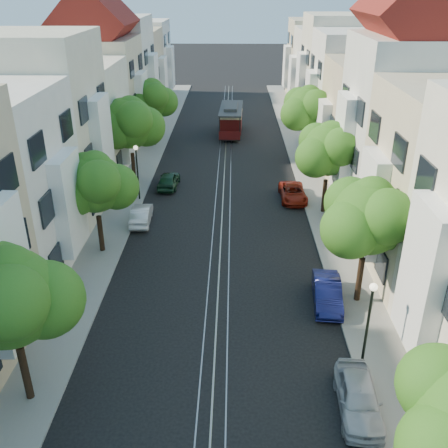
{
  "coord_description": "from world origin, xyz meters",
  "views": [
    {
      "loc": [
        0.74,
        -12.6,
        14.91
      ],
      "look_at": [
        0.25,
        13.49,
        2.2
      ],
      "focal_mm": 40.0,
      "sensor_mm": 36.0,
      "label": 1
    }
  ],
  "objects_px": {
    "tree_w_a": "(10,300)",
    "lamp_west": "(137,165)",
    "tree_w_d": "(152,100)",
    "cable_car": "(231,118)",
    "tree_w_c": "(131,124)",
    "tree_e_c": "(329,151)",
    "parked_car_e_near": "(359,397)",
    "tree_e_b": "(369,219)",
    "tree_w_b": "(96,185)",
    "lamp_east": "(369,314)",
    "parked_car_e_mid": "(327,293)",
    "parked_car_e_far": "(293,193)",
    "tree_e_d": "(308,109)",
    "parked_car_w_far": "(169,180)",
    "parked_car_w_mid": "(141,215)"
  },
  "relations": [
    {
      "from": "tree_w_a",
      "to": "lamp_west",
      "type": "xyz_separation_m",
      "value": [
        0.84,
        20.02,
        -1.89
      ]
    },
    {
      "from": "tree_w_d",
      "to": "cable_car",
      "type": "height_order",
      "value": "tree_w_d"
    },
    {
      "from": "tree_w_c",
      "to": "tree_e_c",
      "type": "bearing_deg",
      "value": -19.15
    },
    {
      "from": "tree_e_c",
      "to": "parked_car_e_near",
      "type": "distance_m",
      "value": 18.81
    },
    {
      "from": "tree_e_b",
      "to": "tree_w_d",
      "type": "distance_m",
      "value": 30.6
    },
    {
      "from": "tree_w_b",
      "to": "lamp_east",
      "type": "relative_size",
      "value": 1.51
    },
    {
      "from": "tree_e_c",
      "to": "tree_w_b",
      "type": "distance_m",
      "value": 15.6
    },
    {
      "from": "tree_w_b",
      "to": "parked_car_e_mid",
      "type": "height_order",
      "value": "tree_w_b"
    },
    {
      "from": "parked_car_e_mid",
      "to": "tree_e_b",
      "type": "bearing_deg",
      "value": 11.3
    },
    {
      "from": "tree_w_c",
      "to": "cable_car",
      "type": "distance_m",
      "value": 17.61
    },
    {
      "from": "lamp_east",
      "to": "cable_car",
      "type": "xyz_separation_m",
      "value": [
        -5.8,
        36.48,
        -1.14
      ]
    },
    {
      "from": "lamp_west",
      "to": "parked_car_e_far",
      "type": "height_order",
      "value": "lamp_west"
    },
    {
      "from": "tree_w_d",
      "to": "lamp_east",
      "type": "distance_m",
      "value": 34.73
    },
    {
      "from": "tree_w_b",
      "to": "tree_w_c",
      "type": "height_order",
      "value": "tree_w_c"
    },
    {
      "from": "tree_e_d",
      "to": "parked_car_e_mid",
      "type": "height_order",
      "value": "tree_e_d"
    },
    {
      "from": "tree_w_d",
      "to": "tree_e_c",
      "type": "bearing_deg",
      "value": -48.01
    },
    {
      "from": "lamp_east",
      "to": "tree_e_b",
      "type": "bearing_deg",
      "value": 79.07
    },
    {
      "from": "tree_e_d",
      "to": "cable_car",
      "type": "distance_m",
      "value": 12.09
    },
    {
      "from": "tree_w_a",
      "to": "cable_car",
      "type": "xyz_separation_m",
      "value": [
        7.64,
        38.51,
        -3.03
      ]
    },
    {
      "from": "tree_w_b",
      "to": "tree_e_b",
      "type": "bearing_deg",
      "value": -19.15
    },
    {
      "from": "parked_car_e_near",
      "to": "parked_car_w_far",
      "type": "height_order",
      "value": "parked_car_e_near"
    },
    {
      "from": "tree_w_a",
      "to": "tree_w_c",
      "type": "height_order",
      "value": "tree_w_c"
    },
    {
      "from": "lamp_east",
      "to": "parked_car_e_near",
      "type": "distance_m",
      "value": 3.28
    },
    {
      "from": "lamp_east",
      "to": "tree_w_c",
      "type": "bearing_deg",
      "value": 122.65
    },
    {
      "from": "lamp_east",
      "to": "parked_car_e_mid",
      "type": "distance_m",
      "value": 5.32
    },
    {
      "from": "tree_w_d",
      "to": "parked_car_e_far",
      "type": "relative_size",
      "value": 1.6
    },
    {
      "from": "tree_w_a",
      "to": "parked_car_e_far",
      "type": "distance_m",
      "value": 24.2
    },
    {
      "from": "tree_e_c",
      "to": "parked_car_e_mid",
      "type": "height_order",
      "value": "tree_e_c"
    },
    {
      "from": "tree_e_d",
      "to": "tree_w_b",
      "type": "distance_m",
      "value": 22.28
    },
    {
      "from": "tree_w_c",
      "to": "tree_e_b",
      "type": "bearing_deg",
      "value": -48.01
    },
    {
      "from": "tree_e_b",
      "to": "parked_car_w_mid",
      "type": "relative_size",
      "value": 1.86
    },
    {
      "from": "tree_w_b",
      "to": "parked_car_w_mid",
      "type": "bearing_deg",
      "value": 68.33
    },
    {
      "from": "tree_e_b",
      "to": "parked_car_w_mid",
      "type": "xyz_separation_m",
      "value": [
        -12.75,
        9.15,
        -4.14
      ]
    },
    {
      "from": "tree_w_b",
      "to": "lamp_west",
      "type": "relative_size",
      "value": 1.51
    },
    {
      "from": "tree_e_b",
      "to": "tree_w_d",
      "type": "height_order",
      "value": "tree_e_b"
    },
    {
      "from": "tree_e_b",
      "to": "parked_car_e_near",
      "type": "xyz_separation_m",
      "value": [
        -1.66,
        -7.32,
        -4.08
      ]
    },
    {
      "from": "tree_e_d",
      "to": "tree_w_d",
      "type": "distance_m",
      "value": 15.25
    },
    {
      "from": "tree_e_b",
      "to": "cable_car",
      "type": "relative_size",
      "value": 0.88
    },
    {
      "from": "parked_car_e_mid",
      "to": "tree_w_a",
      "type": "bearing_deg",
      "value": -147.1
    },
    {
      "from": "lamp_east",
      "to": "parked_car_w_mid",
      "type": "bearing_deg",
      "value": 129.85
    },
    {
      "from": "parked_car_e_mid",
      "to": "parked_car_w_far",
      "type": "height_order",
      "value": "parked_car_e_mid"
    },
    {
      "from": "parked_car_e_far",
      "to": "cable_car",
      "type": "bearing_deg",
      "value": 103.53
    },
    {
      "from": "tree_w_b",
      "to": "lamp_east",
      "type": "distance_m",
      "value": 16.81
    },
    {
      "from": "tree_w_d",
      "to": "lamp_west",
      "type": "height_order",
      "value": "tree_w_d"
    },
    {
      "from": "parked_car_w_mid",
      "to": "cable_car",
      "type": "bearing_deg",
      "value": -107.86
    },
    {
      "from": "lamp_east",
      "to": "parked_car_w_far",
      "type": "xyz_separation_m",
      "value": [
        -10.7,
        20.7,
        -2.22
      ]
    },
    {
      "from": "tree_w_c",
      "to": "parked_car_e_mid",
      "type": "relative_size",
      "value": 1.84
    },
    {
      "from": "parked_car_e_near",
      "to": "parked_car_e_far",
      "type": "xyz_separation_m",
      "value": [
        -0.32,
        20.66,
        -0.09
      ]
    },
    {
      "from": "tree_w_d",
      "to": "tree_w_c",
      "type": "bearing_deg",
      "value": -90.0
    },
    {
      "from": "tree_e_d",
      "to": "lamp_east",
      "type": "bearing_deg",
      "value": -92.04
    }
  ]
}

